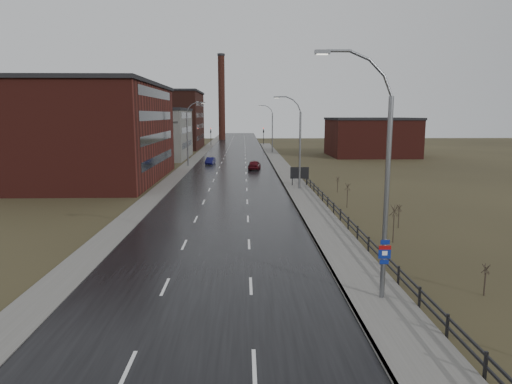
{
  "coord_description": "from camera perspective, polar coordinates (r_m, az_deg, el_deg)",
  "views": [
    {
      "loc": [
        1.95,
        -19.34,
        9.16
      ],
      "look_at": [
        2.93,
        16.86,
        3.0
      ],
      "focal_mm": 32.0,
      "sensor_mm": 36.0,
      "label": 1
    }
  ],
  "objects": [
    {
      "name": "car_far",
      "position": [
        76.58,
        -0.2,
        3.38
      ],
      "size": [
        2.43,
        4.85,
        1.59
      ],
      "primitive_type": "imported",
      "rotation": [
        0.0,
        0.0,
        3.02
      ],
      "color": "#460B12",
      "rests_on": "ground"
    },
    {
      "name": "shrub_e",
      "position": [
        46.18,
        11.35,
        -0.33
      ],
      "size": [
        0.58,
        0.61,
        2.45
      ],
      "color": "#382D23",
      "rests_on": "ground"
    },
    {
      "name": "streetlight_left",
      "position": [
        81.98,
        -8.37,
        7.23
      ],
      "size": [
        3.36,
        0.28,
        11.35
      ],
      "color": "slate",
      "rests_on": "ground"
    },
    {
      "name": "car_near",
      "position": [
        84.88,
        -5.73,
        3.85
      ],
      "size": [
        1.77,
        4.04,
        1.29
      ],
      "primitive_type": "imported",
      "rotation": [
        0.0,
        0.0,
        -0.11
      ],
      "color": "#0C0C3D",
      "rests_on": "ground"
    },
    {
      "name": "curb_right",
      "position": [
        55.33,
        3.79,
        0.2
      ],
      "size": [
        0.16,
        180.0,
        0.18
      ],
      "primitive_type": "cube",
      "color": "slate",
      "rests_on": "ground"
    },
    {
      "name": "billboard",
      "position": [
        58.75,
        5.46,
        2.33
      ],
      "size": [
        2.38,
        0.17,
        2.53
      ],
      "color": "black",
      "rests_on": "ground"
    },
    {
      "name": "shrub_f",
      "position": [
        55.02,
        10.17,
        0.98
      ],
      "size": [
        0.45,
        0.48,
        1.89
      ],
      "color": "#382D23",
      "rests_on": "ground"
    },
    {
      "name": "road",
      "position": [
        79.89,
        -2.94,
        3.08
      ],
      "size": [
        14.0,
        300.0,
        0.06
      ],
      "primitive_type": "cube",
      "color": "black",
      "rests_on": "ground"
    },
    {
      "name": "traffic_light_right",
      "position": [
        139.55,
        0.95,
        7.78
      ],
      "size": [
        0.58,
        2.73,
        5.3
      ],
      "color": "black",
      "rests_on": "ground"
    },
    {
      "name": "warehouse_far",
      "position": [
        129.77,
        -12.78,
        8.8
      ],
      "size": [
        26.52,
        24.48,
        15.5
      ],
      "color": "#331611",
      "rests_on": "ground"
    },
    {
      "name": "streetlight_main",
      "position": [
        22.52,
        15.31,
        1.39
      ],
      "size": [
        3.91,
        0.29,
        12.11
      ],
      "color": "slate",
      "rests_on": "ground"
    },
    {
      "name": "warehouse_mid",
      "position": [
        99.44,
        -13.22,
        7.16
      ],
      "size": [
        16.32,
        20.4,
        10.5
      ],
      "color": "slate",
      "rests_on": "ground"
    },
    {
      "name": "shrub_c",
      "position": [
        34.34,
        16.85,
        -3.7
      ],
      "size": [
        0.65,
        0.69,
        2.77
      ],
      "color": "#382D23",
      "rests_on": "ground"
    },
    {
      "name": "guardrail",
      "position": [
        39.48,
        10.72,
        -2.87
      ],
      "size": [
        0.1,
        53.05,
        1.1
      ],
      "color": "black",
      "rests_on": "ground"
    },
    {
      "name": "building_right",
      "position": [
        105.35,
        14.17,
        6.7
      ],
      "size": [
        18.36,
        16.32,
        8.5
      ],
      "color": "#471914",
      "rests_on": "ground"
    },
    {
      "name": "sidewalk_right",
      "position": [
        55.49,
        5.36,
        0.2
      ],
      "size": [
        3.2,
        180.0,
        0.18
      ],
      "primitive_type": "cube",
      "color": "#595651",
      "rests_on": "ground"
    },
    {
      "name": "streetlight_right_mid",
      "position": [
        55.83,
        5.23,
        6.2
      ],
      "size": [
        3.36,
        0.28,
        11.35
      ],
      "color": "slate",
      "rests_on": "ground"
    },
    {
      "name": "ground",
      "position": [
        21.49,
        -6.86,
        -15.65
      ],
      "size": [
        320.0,
        320.0,
        0.0
      ],
      "primitive_type": "plane",
      "color": "#2D2819",
      "rests_on": "ground"
    },
    {
      "name": "traffic_light_left",
      "position": [
        139.77,
        -5.68,
        7.74
      ],
      "size": [
        0.58,
        2.73,
        5.3
      ],
      "color": "black",
      "rests_on": "ground"
    },
    {
      "name": "shrub_b",
      "position": [
        26.38,
        26.72,
        -9.69
      ],
      "size": [
        0.41,
        0.43,
        1.68
      ],
      "color": "#382D23",
      "rests_on": "ground"
    },
    {
      "name": "smokestack",
      "position": [
        169.64,
        -4.32,
        11.77
      ],
      "size": [
        2.7,
        2.7,
        30.7
      ],
      "color": "#331611",
      "rests_on": "ground"
    },
    {
      "name": "sidewalk_left",
      "position": [
        80.5,
        -8.79,
        3.05
      ],
      "size": [
        2.4,
        260.0,
        0.12
      ],
      "primitive_type": "cube",
      "color": "#595651",
      "rests_on": "ground"
    },
    {
      "name": "shrub_d",
      "position": [
        38.97,
        17.42,
        -2.83
      ],
      "size": [
        0.47,
        0.49,
        1.95
      ],
      "color": "#382D23",
      "rests_on": "ground"
    },
    {
      "name": "warehouse_near",
      "position": [
        68.35,
        -21.32,
        6.99
      ],
      "size": [
        22.44,
        28.56,
        13.5
      ],
      "color": "#471914",
      "rests_on": "ground"
    },
    {
      "name": "streetlight_right_far",
      "position": [
        109.59,
        1.9,
        7.91
      ],
      "size": [
        3.36,
        0.28,
        11.35
      ],
      "color": "slate",
      "rests_on": "ground"
    }
  ]
}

